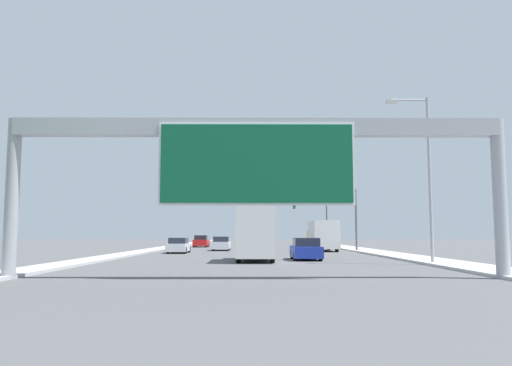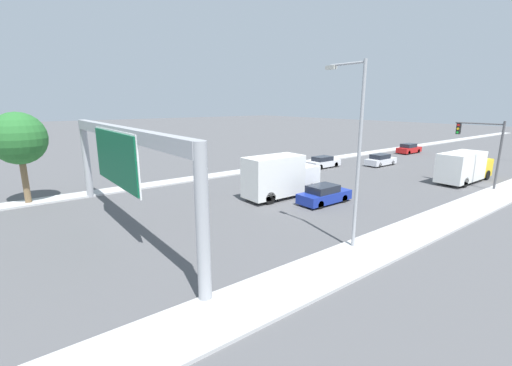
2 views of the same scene
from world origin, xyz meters
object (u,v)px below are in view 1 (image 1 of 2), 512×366
object	(u,v)px
sign_gantry	(257,154)
car_near_right	(201,241)
car_mid_center	(179,246)
truck_box_primary	(322,236)
street_lamp_right	(425,166)
traffic_light_near_intersection	(343,209)
truck_box_secondary	(255,233)
car_mid_left	(221,244)
traffic_light_mid_block	(316,214)
car_near_center	(306,249)

from	to	relation	value
sign_gantry	car_near_right	size ratio (longest dim) A/B	4.42
sign_gantry	car_mid_center	xyz separation A→B (m)	(-7.00, 26.24, -4.38)
truck_box_primary	street_lamp_right	bearing A→B (deg)	-82.12
traffic_light_near_intersection	car_near_right	bearing A→B (deg)	134.50
truck_box_secondary	traffic_light_near_intersection	size ratio (longest dim) A/B	1.12
car_mid_left	truck_box_secondary	bearing A→B (deg)	-80.22
traffic_light_mid_block	car_near_center	bearing A→B (deg)	-98.29
traffic_light_mid_block	truck_box_secondary	bearing A→B (deg)	-103.13
car_near_center	street_lamp_right	xyz separation A→B (m)	(6.58, -5.34, 5.07)
car_near_right	traffic_light_mid_block	bearing A→B (deg)	13.46
sign_gantry	street_lamp_right	world-z (taller)	street_lamp_right
sign_gantry	truck_box_secondary	world-z (taller)	sign_gantry
sign_gantry	car_mid_center	distance (m)	27.51
car_near_right	traffic_light_mid_block	world-z (taller)	traffic_light_mid_block
car_near_center	traffic_light_near_intersection	distance (m)	16.89
traffic_light_near_intersection	street_lamp_right	xyz separation A→B (m)	(1.11, -20.94, 1.57)
sign_gantry	car_near_right	bearing A→B (deg)	98.59
sign_gantry	car_mid_left	distance (m)	33.63
car_near_center	traffic_light_near_intersection	size ratio (longest dim) A/B	0.73
car_near_center	car_near_right	distance (m)	33.53
sign_gantry	car_mid_left	xyz separation A→B (m)	(-3.50, 33.16, -4.35)
car_near_center	truck_box_secondary	xyz separation A→B (m)	(-3.50, -1.65, 1.10)
truck_box_secondary	traffic_light_mid_block	xyz separation A→B (m)	(8.69, 37.25, 2.71)
car_mid_left	car_near_right	distance (m)	13.65
traffic_light_near_intersection	truck_box_secondary	bearing A→B (deg)	-117.47
car_near_center	traffic_light_mid_block	world-z (taller)	traffic_light_mid_block
car_near_center	car_mid_center	xyz separation A→B (m)	(-10.50, 11.73, -0.04)
truck_box_secondary	truck_box_primary	bearing A→B (deg)	69.31
car_mid_left	car_near_center	bearing A→B (deg)	-69.42
car_near_center	traffic_light_near_intersection	bearing A→B (deg)	70.68
street_lamp_right	car_mid_left	bearing A→B (deg)	119.51
truck_box_secondary	traffic_light_mid_block	world-z (taller)	traffic_light_mid_block
car_near_center	car_mid_center	bearing A→B (deg)	131.84
car_mid_left	traffic_light_mid_block	xyz separation A→B (m)	(12.19, 16.95, 3.83)
car_mid_left	truck_box_secondary	xyz separation A→B (m)	(3.50, -20.30, 1.12)
car_near_center	traffic_light_mid_block	xyz separation A→B (m)	(5.19, 35.59, 3.81)
car_mid_left	car_mid_center	bearing A→B (deg)	-116.83
street_lamp_right	traffic_light_near_intersection	bearing A→B (deg)	93.03
car_mid_left	truck_box_primary	bearing A→B (deg)	-9.56
car_mid_center	car_mid_left	bearing A→B (deg)	63.17
car_mid_center	truck_box_primary	distance (m)	14.95
car_mid_center	traffic_light_mid_block	xyz separation A→B (m)	(15.69, 23.87, 3.85)
car_mid_center	traffic_light_near_intersection	bearing A→B (deg)	13.61
street_lamp_right	truck_box_primary	bearing A→B (deg)	97.88
car_near_right	sign_gantry	bearing A→B (deg)	-81.41
traffic_light_mid_block	traffic_light_near_intersection	bearing A→B (deg)	-89.20
sign_gantry	car_mid_center	world-z (taller)	sign_gantry
truck_box_primary	car_mid_center	bearing A→B (deg)	-159.79
car_mid_center	car_near_right	world-z (taller)	car_near_right
car_near_center	street_lamp_right	world-z (taller)	street_lamp_right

